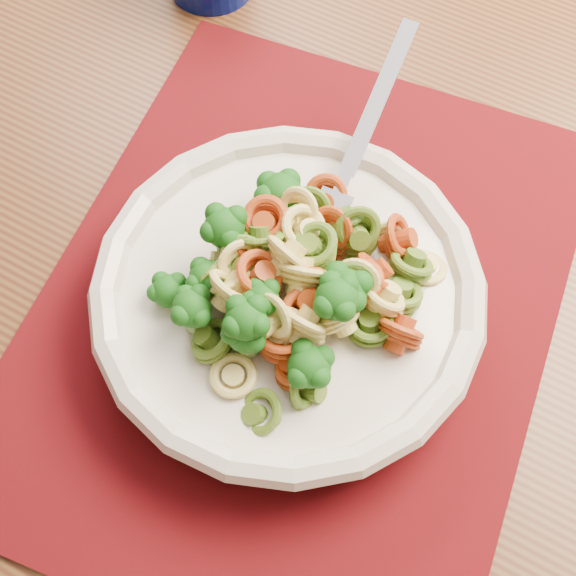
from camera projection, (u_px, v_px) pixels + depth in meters
dining_table at (173, 250)px, 0.68m from camera, size 1.49×1.26×0.75m
placemat at (296, 307)px, 0.53m from camera, size 0.52×0.49×0.00m
pasta_bowl at (288, 296)px, 0.50m from camera, size 0.25×0.25×0.05m
pasta_broccoli_heap at (288, 284)px, 0.48m from camera, size 0.21×0.21×0.06m
fork at (331, 211)px, 0.51m from camera, size 0.17×0.11×0.08m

